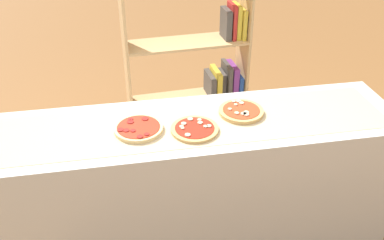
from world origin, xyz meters
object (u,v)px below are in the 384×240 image
Objects in this scene: pizza_pepperoni_0 at (138,128)px; bookshelf at (203,77)px; pizza_mushroom_2 at (241,111)px; pizza_mushroom_1 at (195,129)px.

bookshelf is at bearing 62.45° from pizza_pepperoni_0.
pizza_pepperoni_0 is at bearing -117.55° from bookshelf.
pizza_mushroom_2 is 0.17× the size of bookshelf.
pizza_pepperoni_0 is 1.25m from bookshelf.
pizza_mushroom_1 is at bearing -103.72° from bookshelf.
pizza_mushroom_2 is at bearing 23.71° from pizza_mushroom_1.
bookshelf reaches higher than pizza_pepperoni_0.
pizza_pepperoni_0 is 1.03× the size of pizza_mushroom_2.
pizza_mushroom_1 is 1.20m from bookshelf.
bookshelf reaches higher than pizza_mushroom_1.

